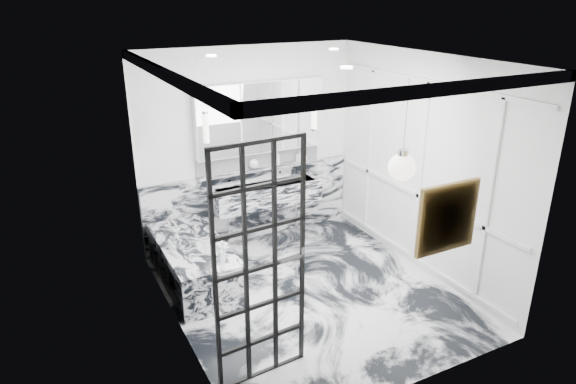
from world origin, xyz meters
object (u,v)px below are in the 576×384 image
mirror_cabinet (260,117)px  bathtub (194,263)px  crittall_door (261,268)px  trough_sink (267,194)px

mirror_cabinet → bathtub: size_ratio=1.15×
mirror_cabinet → crittall_door: bearing=-114.5°
crittall_door → mirror_cabinet: size_ratio=1.21×
bathtub → mirror_cabinet: bearing=32.1°
crittall_door → trough_sink: size_ratio=1.44×
trough_sink → mirror_cabinet: bearing=90.0°
crittall_door → trough_sink: (1.25, 2.57, -0.42)m
crittall_door → trough_sink: 2.89m
crittall_door → mirror_cabinet: bearing=61.2°
trough_sink → bathtub: 1.55m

